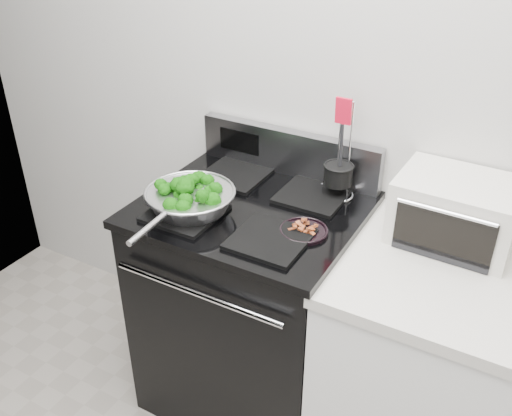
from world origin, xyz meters
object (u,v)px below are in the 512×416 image
Objects in this scene: gas_range at (252,304)px; utensil_holder at (338,180)px; toaster_oven at (456,211)px; bacon_plate at (304,228)px; skillet at (190,199)px.

utensil_holder reaches higher than gas_range.
gas_range is 0.89m from toaster_oven.
skillet is at bearing -170.11° from bacon_plate.
skillet is 0.55m from utensil_holder.
bacon_plate is at bearing -16.61° from gas_range.
utensil_holder is (0.00, 0.29, 0.05)m from bacon_plate.
gas_range is 2.20× the size of skillet.
skillet is (-0.17, -0.14, 0.51)m from gas_range.
toaster_oven is at bearing 14.78° from gas_range.
utensil_holder reaches higher than bacon_plate.
bacon_plate is (0.41, 0.07, -0.03)m from skillet.
skillet is at bearing -138.18° from utensil_holder.
toaster_oven reaches higher than bacon_plate.
bacon_plate is at bearing -148.15° from toaster_oven.
gas_range is 6.86× the size of bacon_plate.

